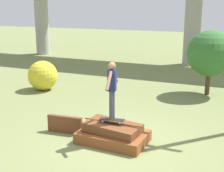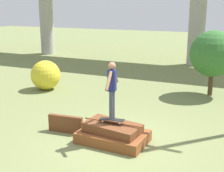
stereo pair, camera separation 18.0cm
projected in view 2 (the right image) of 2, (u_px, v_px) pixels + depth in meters
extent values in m
plane|color=olive|center=(113.00, 142.00, 9.37)|extent=(80.00, 80.00, 0.00)
cube|color=brown|center=(113.00, 137.00, 9.33)|extent=(2.04, 1.35, 0.32)
cube|color=brown|center=(113.00, 128.00, 9.25)|extent=(1.72, 1.07, 0.32)
cylinder|color=brown|center=(113.00, 123.00, 9.22)|extent=(1.86, 0.05, 0.05)
cube|color=brown|center=(65.00, 124.00, 10.00)|extent=(1.17, 0.25, 0.56)
cube|color=black|center=(112.00, 119.00, 9.19)|extent=(0.77, 0.32, 0.01)
cylinder|color=silver|center=(121.00, 121.00, 9.21)|extent=(0.06, 0.04, 0.05)
cylinder|color=silver|center=(120.00, 123.00, 9.04)|extent=(0.06, 0.04, 0.05)
cylinder|color=silver|center=(105.00, 119.00, 9.36)|extent=(0.06, 0.04, 0.05)
cylinder|color=silver|center=(103.00, 121.00, 9.18)|extent=(0.06, 0.04, 0.05)
cylinder|color=#383D4C|center=(113.00, 104.00, 9.15)|extent=(0.12, 0.12, 0.86)
cylinder|color=#383D4C|center=(111.00, 106.00, 9.00)|extent=(0.12, 0.12, 0.86)
cube|color=#191E51|center=(112.00, 80.00, 8.89)|extent=(0.25, 0.24, 0.62)
sphere|color=brown|center=(112.00, 66.00, 8.78)|extent=(0.22, 0.22, 0.22)
cylinder|color=brown|center=(115.00, 76.00, 9.17)|extent=(0.16, 0.50, 0.49)
cylinder|color=brown|center=(109.00, 81.00, 8.57)|extent=(0.16, 0.50, 0.49)
cylinder|color=#A8A59E|center=(46.00, 14.00, 25.36)|extent=(1.10, 1.10, 6.58)
cylinder|color=#A8A59E|center=(198.00, 16.00, 20.53)|extent=(1.10, 1.10, 6.58)
cylinder|color=#4C3823|center=(211.00, 84.00, 14.08)|extent=(0.21, 0.21, 1.03)
sphere|color=#336B2D|center=(213.00, 54.00, 13.73)|extent=(2.05, 2.05, 2.05)
sphere|color=gold|center=(46.00, 75.00, 15.00)|extent=(1.42, 1.42, 1.42)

